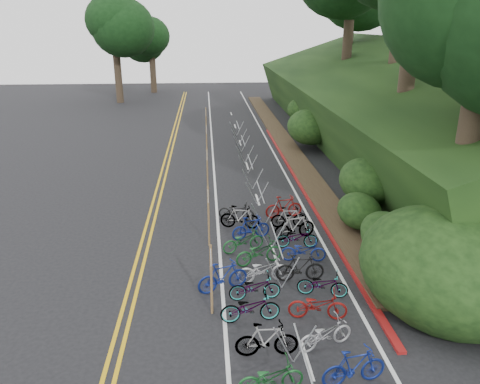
# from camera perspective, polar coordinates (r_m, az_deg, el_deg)

# --- Properties ---
(ground) EXTENTS (120.00, 120.00, 0.00)m
(ground) POSITION_cam_1_polar(r_m,az_deg,el_deg) (14.64, -5.96, -15.25)
(ground) COLOR black
(ground) RESTS_ON ground
(road_markings) EXTENTS (7.47, 80.00, 0.01)m
(road_markings) POSITION_cam_1_polar(r_m,az_deg,el_deg) (23.62, -3.83, -1.00)
(road_markings) COLOR gold
(road_markings) RESTS_ON ground
(red_curb) EXTENTS (0.25, 28.00, 0.10)m
(red_curb) POSITION_cam_1_polar(r_m,az_deg,el_deg) (25.90, 7.40, 0.88)
(red_curb) COLOR maroon
(red_curb) RESTS_ON ground
(embankment) EXTENTS (14.30, 48.14, 9.11)m
(embankment) POSITION_cam_1_polar(r_m,az_deg,el_deg) (33.90, 17.49, 9.05)
(embankment) COLOR black
(embankment) RESTS_ON ground
(bike_rack_front) EXTENTS (1.13, 2.64, 1.15)m
(bike_rack_front) POSITION_cam_1_polar(r_m,az_deg,el_deg) (11.72, 7.82, -20.61)
(bike_rack_front) COLOR #9B9FA6
(bike_rack_front) RESTS_ON ground
(bike_racks_rest) EXTENTS (1.14, 23.00, 1.17)m
(bike_racks_rest) POSITION_cam_1_polar(r_m,az_deg,el_deg) (26.20, 1.25, 3.12)
(bike_racks_rest) COLOR #9B9FA6
(bike_racks_rest) RESTS_ON ground
(signpost_near) EXTENTS (0.08, 0.40, 2.33)m
(signpost_near) POSITION_cam_1_polar(r_m,az_deg,el_deg) (14.17, -3.53, -10.05)
(signpost_near) COLOR brown
(signpost_near) RESTS_ON ground
(signposts_rest) EXTENTS (0.08, 18.40, 2.50)m
(signposts_rest) POSITION_cam_1_polar(r_m,az_deg,el_deg) (26.90, -4.06, 4.79)
(signposts_rest) COLOR brown
(signposts_rest) RESTS_ON ground
(bike_front) EXTENTS (1.06, 1.83, 1.06)m
(bike_front) POSITION_cam_1_polar(r_m,az_deg,el_deg) (15.68, -2.11, -10.25)
(bike_front) COLOR navy
(bike_front) RESTS_ON ground
(bike_valet) EXTENTS (3.38, 12.44, 1.09)m
(bike_valet) POSITION_cam_1_polar(r_m,az_deg,el_deg) (16.70, 4.65, -8.52)
(bike_valet) COLOR #144C1E
(bike_valet) RESTS_ON ground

